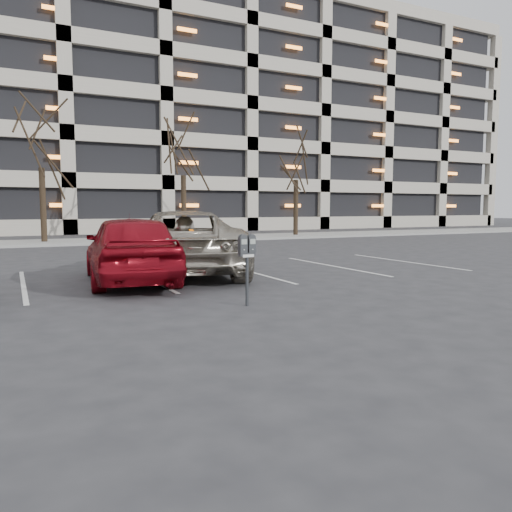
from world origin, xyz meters
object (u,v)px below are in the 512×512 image
parking_meter (247,252)px  car_red (131,248)px  tree_c (183,136)px  suv_silver (183,242)px  tree_d (296,145)px  tree_b (40,121)px

parking_meter → car_red: bearing=105.7°
car_red → tree_c: bearing=-106.6°
tree_c → suv_silver: size_ratio=1.19×
tree_d → parking_meter: bearing=-122.9°
tree_d → suv_silver: bearing=-130.4°
tree_b → car_red: 15.21m
tree_b → car_red: (1.09, -14.32, -5.02)m
suv_silver → car_red: suv_silver is taller
parking_meter → suv_silver: (0.35, 4.75, -0.13)m
tree_b → parking_meter: (2.34, -18.03, -4.86)m
tree_b → tree_c: (7.00, 0.00, -0.27)m
car_red → tree_d: bearing=-126.2°
tree_c → tree_b: bearing=180.0°
suv_silver → car_red: 1.91m
parking_meter → suv_silver: 4.77m
tree_c → car_red: tree_c is taller
tree_d → suv_silver: size_ratio=1.17×
tree_c → car_red: bearing=-112.4°
tree_c → parking_meter: size_ratio=6.15×
tree_b → suv_silver: (2.69, -13.27, -4.99)m
tree_c → parking_meter: tree_c is taller
suv_silver → tree_c: bearing=-95.0°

